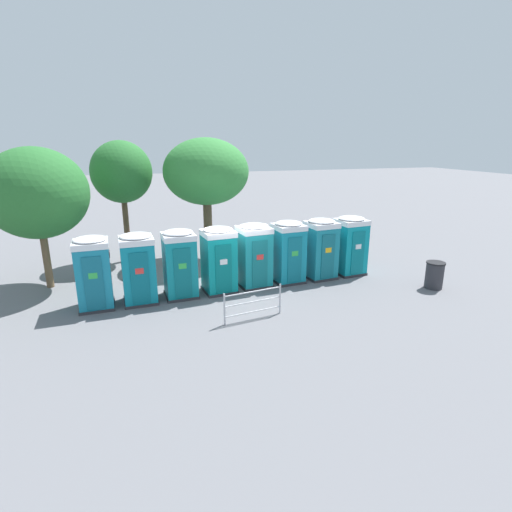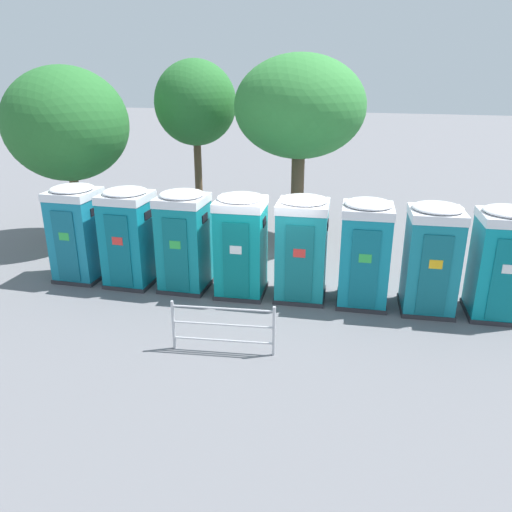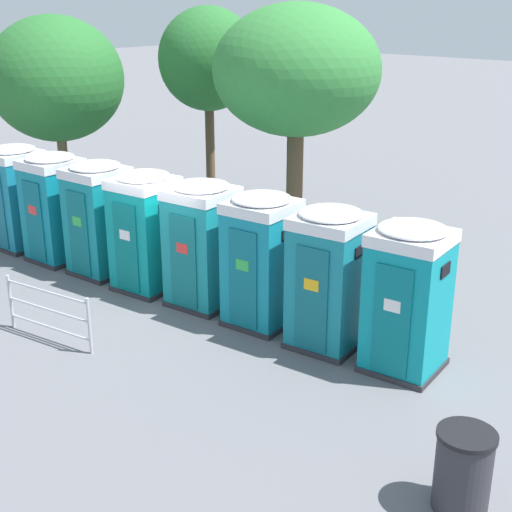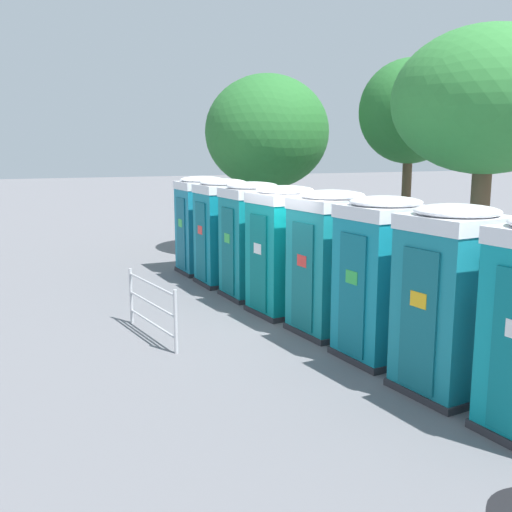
# 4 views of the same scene
# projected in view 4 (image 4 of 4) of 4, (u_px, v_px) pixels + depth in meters

# --- Properties ---
(ground_plane) EXTENTS (120.00, 120.00, 0.00)m
(ground_plane) POSITION_uv_depth(u_px,v_px,m) (312.00, 321.00, 11.43)
(ground_plane) COLOR slate
(portapotty_0) EXTENTS (1.22, 1.25, 2.54)m
(portapotty_0) POSITION_uv_depth(u_px,v_px,m) (202.00, 224.00, 15.66)
(portapotty_0) COLOR #2D2D33
(portapotty_0) RESTS_ON ground
(portapotty_1) EXTENTS (1.23, 1.25, 2.54)m
(portapotty_1) POSITION_uv_depth(u_px,v_px,m) (223.00, 231.00, 14.35)
(portapotty_1) COLOR #2D2D33
(portapotty_1) RESTS_ON ground
(portapotty_2) EXTENTS (1.23, 1.26, 2.54)m
(portapotty_2) POSITION_uv_depth(u_px,v_px,m) (252.00, 239.00, 13.07)
(portapotty_2) COLOR #2D2D33
(portapotty_2) RESTS_ON ground
(portapotty_3) EXTENTS (1.30, 1.31, 2.54)m
(portapotty_3) POSITION_uv_depth(u_px,v_px,m) (284.00, 250.00, 11.76)
(portapotty_3) COLOR #2D2D33
(portapotty_3) RESTS_ON ground
(portapotty_4) EXTENTS (1.32, 1.31, 2.54)m
(portapotty_4) POSITION_uv_depth(u_px,v_px,m) (330.00, 262.00, 10.51)
(portapotty_4) COLOR #2D2D33
(portapotty_4) RESTS_ON ground
(portapotty_5) EXTENTS (1.27, 1.30, 2.54)m
(portapotty_5) POSITION_uv_depth(u_px,v_px,m) (383.00, 278.00, 9.20)
(portapotty_5) COLOR #2D2D33
(portapotty_5) RESTS_ON ground
(portapotty_6) EXTENTS (1.30, 1.32, 2.54)m
(portapotty_6) POSITION_uv_depth(u_px,v_px,m) (451.00, 299.00, 7.89)
(portapotty_6) COLOR #2D2D33
(portapotty_6) RESTS_ON ground
(street_tree_0) EXTENTS (3.98, 3.98, 5.77)m
(street_tree_0) POSITION_uv_depth(u_px,v_px,m) (487.00, 102.00, 12.56)
(street_tree_0) COLOR brown
(street_tree_0) RESTS_ON ground
(street_tree_1) EXTENTS (3.73, 3.73, 5.44)m
(street_tree_1) POSITION_uv_depth(u_px,v_px,m) (267.00, 132.00, 18.02)
(street_tree_1) COLOR brown
(street_tree_1) RESTS_ON ground
(street_tree_2) EXTENTS (2.76, 2.76, 5.65)m
(street_tree_2) POSITION_uv_depth(u_px,v_px,m) (410.00, 112.00, 16.31)
(street_tree_2) COLOR brown
(street_tree_2) RESTS_ON ground
(event_barrier) EXTENTS (2.04, 0.37, 1.05)m
(event_barrier) POSITION_uv_depth(u_px,v_px,m) (152.00, 305.00, 10.34)
(event_barrier) COLOR #B7B7BC
(event_barrier) RESTS_ON ground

